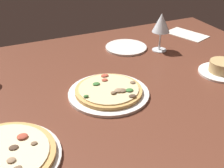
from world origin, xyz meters
The scene contains 7 objects.
dining_table centered at (0.00, 0.00, 2.00)cm, with size 150.00×110.00×4.00cm, color brown.
pizza_main centered at (3.73, 2.82, 5.18)cm, with size 27.12×27.12×3.38cm.
pizza_side centered at (39.92, 20.33, 5.22)cm, with size 28.40×28.40×3.38cm.
ramekin_on_saucer centered at (-41.43, 6.23, 5.93)cm, with size 16.93×16.93×4.92cm.
wine_glass_far centered at (-31.79, -22.11, 16.05)cm, with size 7.59×7.59×16.68cm.
side_plate centered at (-19.54, -30.21, 4.45)cm, with size 18.37×18.37×0.90cm, color silver.
paper_menu centered at (-54.70, -33.02, 4.15)cm, with size 11.13×19.48×0.30cm, color silver.
Camera 1 is at (39.56, 83.55, 58.28)cm, focal length 49.56 mm.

